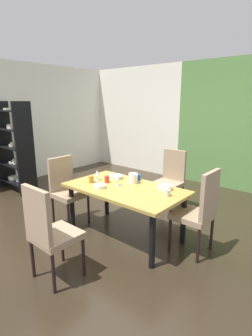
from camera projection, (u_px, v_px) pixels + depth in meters
The scene contains 19 objects.
ground_plane at pixel (106, 220), 4.20m from camera, with size 6.24×5.85×0.02m, color black.
back_panel_interior at pixel (135, 120), 7.06m from camera, with size 2.76×0.10×2.70m, color silver.
left_interior_panel at pixel (6, 124), 5.79m from camera, with size 0.10×5.85×2.70m, color white.
dining_table at pixel (125, 193), 3.55m from camera, with size 1.62×0.91×0.72m.
chair_right_far at pixel (199, 209), 3.14m from camera, with size 0.44×0.44×1.08m.
chair_head_near at pixel (49, 230), 2.65m from camera, with size 0.44×0.44×1.06m.
chair_head_far at pixel (170, 177), 4.47m from camera, with size 0.44×0.45×1.04m.
chair_left_near at pixel (66, 187), 3.98m from camera, with size 0.45×0.44×1.03m.
display_shelf at pixel (14, 148), 5.41m from camera, with size 0.95×0.38×1.84m.
wine_glass_rear at pixel (117, 177), 3.58m from camera, with size 0.06×0.06×0.16m.
wine_glass_center at pixel (97, 173), 3.83m from camera, with size 0.07×0.07×0.15m.
serving_bowl_left at pixel (100, 186), 3.50m from camera, with size 0.16×0.16×0.05m, color silver.
serving_bowl_north at pixel (165, 187), 3.44m from camera, with size 0.19×0.19×0.05m, color white.
serving_bowl_west at pixel (116, 177), 3.92m from camera, with size 0.20×0.20×0.05m, color beige.
cup_east at pixel (167, 193), 3.20m from camera, with size 0.08×0.08×0.08m, color beige.
cup_near_window at pixel (138, 177), 3.84m from camera, with size 0.08×0.08×0.08m, color #11479D.
cup_front at pixel (107, 179), 3.73m from camera, with size 0.07×0.07×0.10m, color red.
cup_corner at pixel (91, 179), 3.73m from camera, with size 0.07×0.07×0.10m, color #B2802A.
pitcher_right at pixel (133, 178), 3.69m from camera, with size 0.14×0.13×0.14m.
Camera 1 is at (2.74, -2.72, 1.85)m, focal length 28.00 mm.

